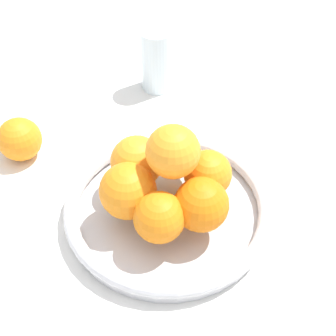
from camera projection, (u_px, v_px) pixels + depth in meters
ground_plane at (168, 215)px, 0.73m from camera, size 4.00×4.00×0.00m
fruit_bowl at (168, 208)px, 0.71m from camera, size 0.32×0.32×0.03m
orange_pile at (166, 179)px, 0.67m from camera, size 0.19×0.20×0.14m
stray_orange at (20, 139)px, 0.80m from camera, size 0.08×0.08×0.08m
drinking_glass at (157, 60)px, 0.93m from camera, size 0.06×0.06×0.13m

